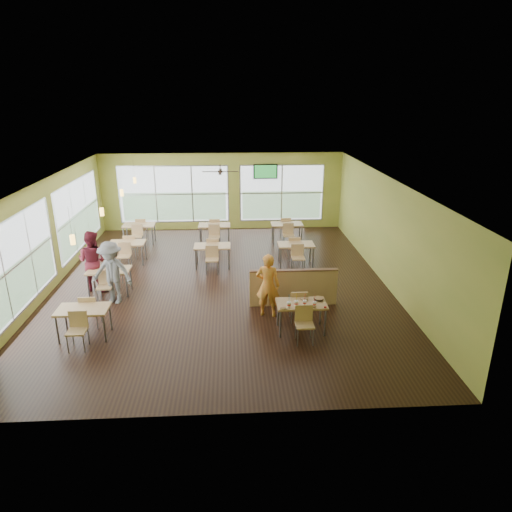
% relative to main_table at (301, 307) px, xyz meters
% --- Properties ---
extents(room, '(12.00, 12.04, 3.20)m').
position_rel_main_table_xyz_m(room, '(-2.00, 3.00, 0.97)').
color(room, black).
rests_on(room, ground).
extents(window_bays, '(9.24, 10.24, 2.38)m').
position_rel_main_table_xyz_m(window_bays, '(-4.65, 6.08, 0.85)').
color(window_bays, white).
rests_on(window_bays, room).
extents(main_table, '(1.22, 1.52, 0.87)m').
position_rel_main_table_xyz_m(main_table, '(0.00, 0.00, 0.00)').
color(main_table, '#DDB777').
rests_on(main_table, floor).
extents(half_wall_divider, '(2.40, 0.14, 1.04)m').
position_rel_main_table_xyz_m(half_wall_divider, '(0.00, 1.45, -0.11)').
color(half_wall_divider, '#DDB777').
rests_on(half_wall_divider, floor).
extents(dining_tables, '(6.92, 8.72, 0.87)m').
position_rel_main_table_xyz_m(dining_tables, '(-3.05, 4.71, -0.00)').
color(dining_tables, '#DDB777').
rests_on(dining_tables, floor).
extents(pendant_lights, '(0.11, 7.31, 0.86)m').
position_rel_main_table_xyz_m(pendant_lights, '(-5.20, 3.68, 1.82)').
color(pendant_lights, '#2D2119').
rests_on(pendant_lights, ceiling).
extents(ceiling_fan, '(1.25, 1.25, 0.29)m').
position_rel_main_table_xyz_m(ceiling_fan, '(-2.00, 6.00, 2.32)').
color(ceiling_fan, '#2D2119').
rests_on(ceiling_fan, ceiling).
extents(tv_backwall, '(1.00, 0.07, 0.60)m').
position_rel_main_table_xyz_m(tv_backwall, '(-0.20, 8.90, 1.82)').
color(tv_backwall, black).
rests_on(tv_backwall, wall_back).
extents(man_plaid, '(0.70, 0.54, 1.71)m').
position_rel_main_table_xyz_m(man_plaid, '(-0.75, 0.87, 0.22)').
color(man_plaid, '#F4511B').
rests_on(man_plaid, floor).
extents(patron_maroon, '(1.03, 0.90, 1.81)m').
position_rel_main_table_xyz_m(patron_maroon, '(-5.72, 2.83, 0.27)').
color(patron_maroon, maroon).
rests_on(patron_maroon, floor).
extents(patron_grey, '(1.28, 0.92, 1.78)m').
position_rel_main_table_xyz_m(patron_grey, '(-4.95, 1.88, 0.26)').
color(patron_grey, slate).
rests_on(patron_grey, floor).
extents(cup_blue, '(0.10, 0.10, 0.38)m').
position_rel_main_table_xyz_m(cup_blue, '(-0.34, -0.22, 0.20)').
color(cup_blue, white).
rests_on(cup_blue, main_table).
extents(cup_yellow, '(0.10, 0.10, 0.37)m').
position_rel_main_table_xyz_m(cup_yellow, '(-0.16, -0.17, 0.19)').
color(cup_yellow, white).
rests_on(cup_yellow, main_table).
extents(cup_red_near, '(0.09, 0.09, 0.34)m').
position_rel_main_table_xyz_m(cup_red_near, '(0.05, -0.14, 0.19)').
color(cup_red_near, white).
rests_on(cup_red_near, main_table).
extents(cup_red_far, '(0.09, 0.09, 0.32)m').
position_rel_main_table_xyz_m(cup_red_far, '(0.28, -0.20, 0.18)').
color(cup_red_far, white).
rests_on(cup_red_far, main_table).
extents(food_basket, '(0.25, 0.25, 0.06)m').
position_rel_main_table_xyz_m(food_basket, '(0.44, 0.14, 0.15)').
color(food_basket, black).
rests_on(food_basket, main_table).
extents(ketchup_cup, '(0.07, 0.07, 0.03)m').
position_rel_main_table_xyz_m(ketchup_cup, '(0.52, -0.29, 0.13)').
color(ketchup_cup, '#A1120F').
rests_on(ketchup_cup, main_table).
extents(wrapper_left, '(0.16, 0.15, 0.04)m').
position_rel_main_table_xyz_m(wrapper_left, '(-0.48, -0.30, 0.14)').
color(wrapper_left, '#A4774F').
rests_on(wrapper_left, main_table).
extents(wrapper_mid, '(0.21, 0.19, 0.05)m').
position_rel_main_table_xyz_m(wrapper_mid, '(0.09, 0.17, 0.14)').
color(wrapper_mid, '#A4774F').
rests_on(wrapper_mid, main_table).
extents(wrapper_right, '(0.16, 0.15, 0.04)m').
position_rel_main_table_xyz_m(wrapper_right, '(0.25, -0.25, 0.14)').
color(wrapper_right, '#A4774F').
rests_on(wrapper_right, main_table).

